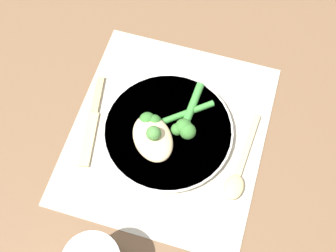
{
  "coord_description": "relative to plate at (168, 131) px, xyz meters",
  "views": [
    {
      "loc": [
        -0.35,
        -0.11,
        0.79
      ],
      "look_at": [
        0.0,
        0.0,
        0.03
      ],
      "focal_mm": 50.0,
      "sensor_mm": 36.0,
      "label": 1
    }
  ],
  "objects": [
    {
      "name": "ground_plane",
      "position": [
        0.0,
        0.0,
        -0.01
      ],
      "size": [
        3.0,
        3.0,
        0.0
      ],
      "primitive_type": "plane",
      "color": "brown"
    },
    {
      "name": "placemat",
      "position": [
        0.0,
        0.0,
        -0.01
      ],
      "size": [
        0.39,
        0.35,
        0.0
      ],
      "color": "#B2A893",
      "rests_on": "ground_plane"
    },
    {
      "name": "plate",
      "position": [
        0.0,
        0.0,
        0.0
      ],
      "size": [
        0.24,
        0.24,
        0.01
      ],
      "color": "silver",
      "rests_on": "placemat"
    },
    {
      "name": "chicken_fillet",
      "position": [
        -0.03,
        0.02,
        0.02
      ],
      "size": [
        0.12,
        0.11,
        0.03
      ],
      "rotation": [
        0.0,
        0.0,
        3.81
      ],
      "color": "#DBBC89",
      "rests_on": "plate"
    },
    {
      "name": "pesto_dollop_primary",
      "position": [
        -0.03,
        0.02,
        0.04
      ],
      "size": [
        0.03,
        0.03,
        0.03
      ],
      "color": "#477F38",
      "rests_on": "chicken_fillet"
    },
    {
      "name": "broccoli_stalk_left",
      "position": [
        0.01,
        0.02,
        0.02
      ],
      "size": [
        0.1,
        0.12,
        0.03
      ],
      "rotation": [
        0.0,
        0.0,
        6.96
      ],
      "color": "#3D8E38",
      "rests_on": "plate"
    },
    {
      "name": "broccoli_stalk_front",
      "position": [
        0.01,
        -0.03,
        0.02
      ],
      "size": [
        0.12,
        0.05,
        0.03
      ],
      "rotation": [
        0.0,
        0.0,
        7.8
      ],
      "color": "#3D8E38",
      "rests_on": "plate"
    },
    {
      "name": "knife",
      "position": [
        -0.01,
        0.14,
        -0.01
      ],
      "size": [
        0.19,
        0.05,
        0.01
      ],
      "rotation": [
        0.0,
        0.0,
        1.75
      ],
      "color": "tan",
      "rests_on": "placemat"
    },
    {
      "name": "spoon",
      "position": [
        -0.05,
        -0.14,
        -0.0
      ],
      "size": [
        0.18,
        0.04,
        0.01
      ],
      "rotation": [
        0.0,
        0.0,
        1.5
      ],
      "color": "tan",
      "rests_on": "placemat"
    }
  ]
}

